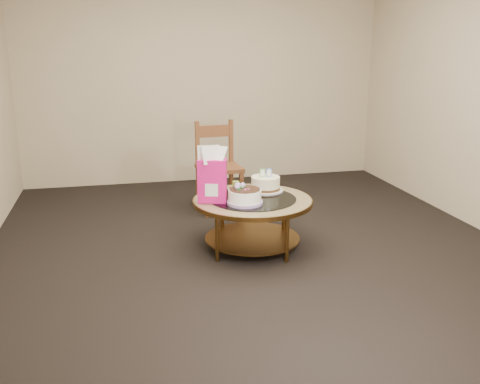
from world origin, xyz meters
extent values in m
plane|color=black|center=(0.00, 0.00, 0.00)|extent=(5.00, 5.00, 0.00)
cube|color=tan|center=(0.00, 2.50, 1.30)|extent=(4.50, 0.02, 2.60)
cube|color=tan|center=(0.00, -2.50, 1.30)|extent=(4.50, 0.02, 2.60)
cylinder|color=brown|center=(0.35, 0.20, 0.21)|extent=(0.04, 0.04, 0.42)
cylinder|color=brown|center=(-0.20, 0.35, 0.21)|extent=(0.04, 0.04, 0.42)
cylinder|color=brown|center=(-0.35, -0.20, 0.21)|extent=(0.04, 0.04, 0.42)
cylinder|color=brown|center=(0.20, -0.35, 0.21)|extent=(0.04, 0.04, 0.42)
cylinder|color=brown|center=(0.00, 0.00, 0.10)|extent=(0.82, 0.82, 0.02)
cylinder|color=brown|center=(0.00, 0.00, 0.43)|extent=(1.02, 1.02, 0.04)
cylinder|color=#A28759|center=(0.00, 0.00, 0.45)|extent=(1.00, 1.00, 0.01)
cylinder|color=black|center=(0.00, 0.00, 0.45)|extent=(0.74, 0.74, 0.01)
cylinder|color=#A689C2|center=(-0.10, -0.14, 0.47)|extent=(0.29, 0.29, 0.02)
cylinder|color=white|center=(-0.10, -0.14, 0.52)|extent=(0.27, 0.27, 0.12)
cylinder|color=black|center=(-0.10, -0.14, 0.58)|extent=(0.25, 0.25, 0.01)
sphere|color=#A689C2|center=(-0.15, -0.09, 0.60)|extent=(0.05, 0.05, 0.05)
sphere|color=#A689C2|center=(-0.11, -0.08, 0.60)|extent=(0.05, 0.05, 0.05)
sphere|color=#A689C2|center=(-0.16, -0.13, 0.60)|extent=(0.04, 0.04, 0.04)
cone|color=#1E7428|center=(-0.12, -0.12, 0.59)|extent=(0.03, 0.03, 0.02)
cone|color=#1E7428|center=(-0.18, -0.10, 0.59)|extent=(0.04, 0.04, 0.02)
cone|color=#1E7428|center=(-0.09, -0.07, 0.59)|extent=(0.04, 0.04, 0.02)
cone|color=#1E7428|center=(-0.15, -0.16, 0.59)|extent=(0.04, 0.04, 0.02)
cylinder|color=silver|center=(0.17, 0.20, 0.46)|extent=(0.32, 0.32, 0.01)
cylinder|color=#462A14|center=(0.17, 0.20, 0.48)|extent=(0.26, 0.26, 0.02)
cylinder|color=#F7F0CD|center=(0.17, 0.20, 0.54)|extent=(0.25, 0.25, 0.10)
cube|color=#4DA948|center=(0.14, 0.21, 0.62)|extent=(0.05, 0.01, 0.07)
cube|color=white|center=(0.14, 0.21, 0.62)|extent=(0.04, 0.02, 0.06)
cube|color=#3D75CF|center=(0.20, 0.20, 0.62)|extent=(0.05, 0.01, 0.07)
cube|color=white|center=(0.20, 0.20, 0.62)|extent=(0.04, 0.02, 0.06)
cube|color=#D0136F|center=(-0.35, -0.02, 0.64)|extent=(0.26, 0.19, 0.36)
cube|color=silver|center=(-0.35, -0.02, 0.57)|extent=(0.14, 0.16, 0.11)
cube|color=#CCB754|center=(-0.08, 0.29, 0.46)|extent=(0.13, 0.13, 0.01)
cylinder|color=gold|center=(-0.08, 0.29, 0.47)|extent=(0.12, 0.12, 0.01)
cylinder|color=olive|center=(-0.08, 0.29, 0.51)|extent=(0.06, 0.06, 0.06)
cylinder|color=black|center=(-0.08, 0.29, 0.54)|extent=(0.00, 0.00, 0.01)
cube|color=brown|center=(-0.07, 1.15, 0.46)|extent=(0.47, 0.47, 0.04)
cube|color=brown|center=(-0.24, 0.95, 0.23)|extent=(0.04, 0.04, 0.46)
cube|color=brown|center=(0.13, 0.98, 0.23)|extent=(0.04, 0.04, 0.46)
cube|color=brown|center=(-0.27, 1.32, 0.23)|extent=(0.04, 0.04, 0.46)
cube|color=brown|center=(0.10, 1.35, 0.23)|extent=(0.04, 0.04, 0.46)
cube|color=brown|center=(-0.27, 1.32, 0.70)|extent=(0.04, 0.04, 0.47)
cube|color=brown|center=(0.10, 1.35, 0.70)|extent=(0.04, 0.04, 0.47)
cube|color=brown|center=(-0.08, 1.33, 0.82)|extent=(0.37, 0.06, 0.12)
camera|label=1|loc=(-1.08, -4.21, 1.74)|focal=40.00mm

